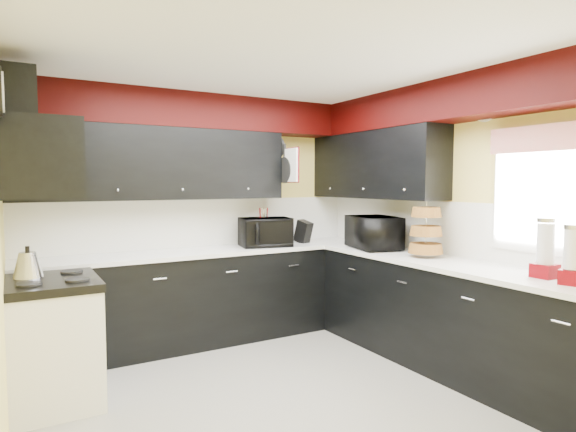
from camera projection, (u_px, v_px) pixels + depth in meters
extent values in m
plane|color=gray|center=(283.00, 396.00, 3.65)|extent=(3.60, 3.60, 0.00)
cube|color=#E0C666|center=(200.00, 217.00, 5.12)|extent=(3.60, 0.06, 2.50)
cube|color=#E0C666|center=(452.00, 222.00, 4.45)|extent=(0.06, 3.60, 2.50)
cube|color=#E0C666|center=(0.00, 249.00, 2.66)|extent=(0.06, 3.60, 2.50)
cube|color=white|center=(283.00, 60.00, 3.47)|extent=(3.60, 3.60, 0.06)
cube|color=black|center=(211.00, 297.00, 4.91)|extent=(3.60, 0.60, 0.90)
cube|color=black|center=(453.00, 319.00, 4.10)|extent=(0.60, 3.00, 0.90)
cube|color=white|center=(211.00, 251.00, 4.88)|extent=(3.62, 0.64, 0.04)
cube|color=white|center=(454.00, 265.00, 4.07)|extent=(0.64, 3.02, 0.04)
cube|color=white|center=(200.00, 223.00, 5.11)|extent=(3.60, 0.02, 0.50)
cube|color=white|center=(451.00, 229.00, 4.45)|extent=(0.02, 3.60, 0.50)
cube|color=black|center=(156.00, 164.00, 4.68)|extent=(2.60, 0.35, 0.70)
cube|color=black|center=(374.00, 165.00, 5.11)|extent=(0.35, 1.80, 0.70)
cube|color=black|center=(205.00, 113.00, 4.88)|extent=(3.60, 0.36, 0.35)
cube|color=black|center=(457.00, 100.00, 4.13)|extent=(0.36, 3.24, 0.35)
cube|color=white|center=(54.00, 345.00, 3.52)|extent=(0.60, 0.75, 0.86)
cube|color=black|center=(52.00, 283.00, 3.49)|extent=(0.62, 0.77, 0.06)
cube|color=black|center=(40.00, 159.00, 3.40)|extent=(0.50, 0.78, 0.55)
cube|color=black|center=(17.00, 98.00, 3.30)|extent=(0.24, 0.40, 0.40)
cube|color=red|center=(543.00, 138.00, 3.59)|extent=(0.04, 0.88, 0.20)
cube|color=white|center=(291.00, 165.00, 5.06)|extent=(0.03, 0.26, 0.35)
imported|color=black|center=(266.00, 232.00, 5.11)|extent=(0.60, 0.53, 0.30)
imported|color=black|center=(374.00, 232.00, 4.92)|extent=(0.53, 0.68, 0.33)
cylinder|color=silver|center=(264.00, 238.00, 5.14)|extent=(0.22, 0.22, 0.18)
cube|color=black|center=(303.00, 232.00, 5.40)|extent=(0.15, 0.18, 0.25)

